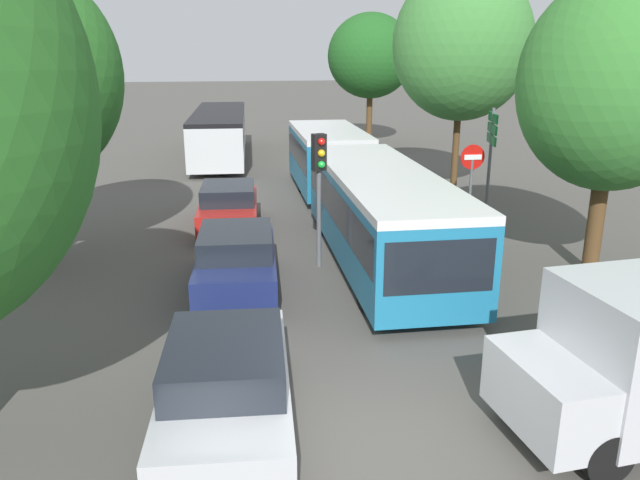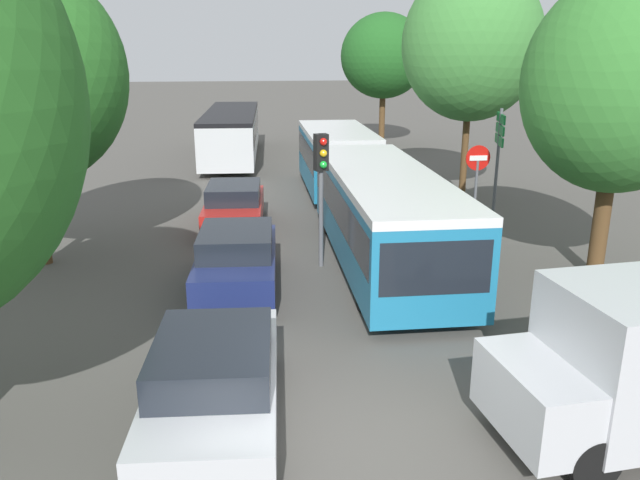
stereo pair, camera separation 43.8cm
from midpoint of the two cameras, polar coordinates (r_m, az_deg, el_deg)
ground_plane at (r=9.29m, az=5.21°, el=-18.46°), size 200.00×200.00×0.00m
articulated_bus at (r=19.37m, az=4.33°, el=5.22°), size 2.70×16.32×2.42m
city_bus_rear at (r=32.16m, az=-7.68°, el=9.85°), size 2.99×11.08×2.36m
queued_car_silver at (r=9.40m, az=-8.24°, el=-12.75°), size 2.05×4.31×1.46m
queued_car_navy at (r=14.53m, az=-6.74°, el=-1.67°), size 2.02×4.26×1.45m
queued_car_red at (r=19.47m, az=-7.19°, el=3.13°), size 1.96×4.14×1.41m
traffic_light at (r=15.43m, az=0.94°, el=6.35°), size 0.37×0.39×3.40m
no_entry_sign at (r=18.13m, az=14.79°, el=5.42°), size 0.70×0.08×2.82m
direction_sign_post at (r=20.62m, az=16.65°, el=8.60°), size 0.40×1.37×3.60m
tree_left_mid at (r=16.90m, az=-24.91°, el=13.50°), size 4.94×4.94×7.46m
tree_right_near at (r=16.00m, az=26.13°, el=12.23°), size 4.35×4.35×7.10m
tree_right_mid at (r=23.49m, az=14.28°, el=16.96°), size 4.90×4.90×8.18m
tree_right_far at (r=35.87m, az=6.21°, el=16.38°), size 4.74×4.74×7.24m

